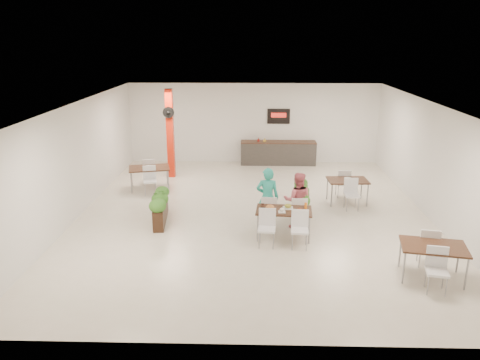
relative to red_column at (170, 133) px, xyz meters
The scene contains 12 objects.
ground 5.11m from the red_column, 51.64° to the right, with size 12.00×12.00×0.00m, color beige.
room_shell 4.85m from the red_column, 51.64° to the right, with size 10.10×12.10×3.22m.
red_column is the anchor object (origin of this frame).
service_counter 4.56m from the red_column, 25.00° to the left, with size 3.00×0.64×2.20m.
main_table 6.63m from the red_column, 54.89° to the right, with size 1.46×1.71×0.92m.
diner_man 5.85m from the red_column, 54.32° to the right, with size 0.61×0.40×1.67m, color teal.
diner_woman 6.35m from the red_column, 48.39° to the right, with size 0.75×0.59×1.55m, color #D35E6C.
planter_left 4.52m from the red_column, 84.49° to the right, with size 0.54×1.79×0.93m.
planter_right 5.96m from the red_column, 41.97° to the right, with size 0.56×2.06×1.08m.
side_table_a 1.85m from the red_column, 108.85° to the right, with size 1.49×1.67×0.92m.
side_table_b 6.56m from the red_column, 24.51° to the right, with size 1.24×1.64×0.92m.
side_table_c 10.10m from the red_column, 47.43° to the right, with size 1.47×1.67×0.92m.
Camera 1 is at (-0.03, -12.69, 4.95)m, focal length 35.00 mm.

